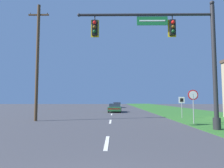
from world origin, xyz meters
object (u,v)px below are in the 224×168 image
object	(u,v)px
far_car	(117,105)
route_sign_post	(182,103)
car_ahead	(115,108)
stop_sign	(193,99)
signal_mast	(181,51)
utility_pole_near	(37,60)

from	to	relation	value
far_car	route_sign_post	world-z (taller)	route_sign_post
car_ahead	stop_sign	bearing A→B (deg)	-67.90
route_sign_post	stop_sign	bearing A→B (deg)	-97.62
car_ahead	far_car	distance (m)	16.50
signal_mast	stop_sign	bearing A→B (deg)	58.38
route_sign_post	car_ahead	bearing A→B (deg)	122.48
route_sign_post	utility_pole_near	bearing A→B (deg)	-170.52
far_car	utility_pole_near	size ratio (longest dim) A/B	0.45
signal_mast	utility_pole_near	distance (m)	11.88
car_ahead	far_car	bearing A→B (deg)	88.18
stop_sign	car_ahead	bearing A→B (deg)	112.10
far_car	utility_pole_near	distance (m)	29.94
stop_sign	utility_pole_near	size ratio (longest dim) A/B	0.25
far_car	signal_mast	bearing A→B (deg)	-84.16
car_ahead	route_sign_post	distance (m)	11.86
signal_mast	stop_sign	size ratio (longest dim) A/B	3.44
car_ahead	far_car	size ratio (longest dim) A/B	0.94
stop_sign	utility_pole_near	distance (m)	13.18
signal_mast	car_ahead	size ratio (longest dim) A/B	1.99
utility_pole_near	far_car	bearing A→B (deg)	75.68
car_ahead	route_sign_post	xyz separation A→B (m)	(6.35, -9.97, 0.92)
far_car	utility_pole_near	xyz separation A→B (m)	(-7.31, -28.66, 4.65)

